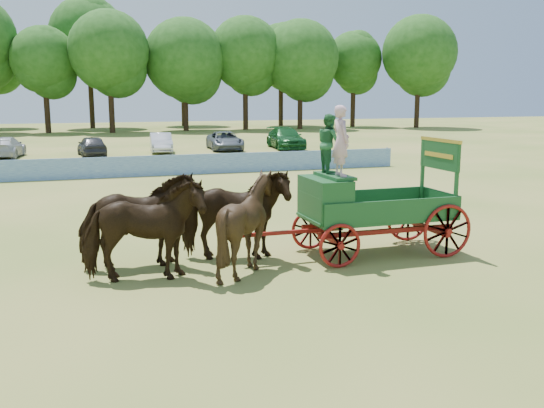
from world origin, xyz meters
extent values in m
plane|color=#A7904B|center=(0.00, 0.00, 0.00)|extent=(160.00, 160.00, 0.00)
imported|color=black|center=(-4.16, 0.08, 1.16)|extent=(2.87, 1.55, 2.32)
imported|color=black|center=(-4.16, 1.18, 1.16)|extent=(2.76, 1.29, 2.32)
imported|color=black|center=(-1.76, 0.08, 1.16)|extent=(2.29, 2.08, 2.32)
imported|color=black|center=(-1.76, 1.18, 1.16)|extent=(2.97, 1.90, 2.32)
cube|color=maroon|center=(0.44, 0.63, 0.60)|extent=(0.12, 2.00, 0.12)
cube|color=maroon|center=(3.44, 0.63, 0.60)|extent=(0.12, 2.00, 0.12)
cube|color=maroon|center=(1.94, 0.08, 0.72)|extent=(3.80, 0.10, 0.12)
cube|color=maroon|center=(1.94, 1.18, 0.72)|extent=(3.80, 0.10, 0.12)
cube|color=maroon|center=(-0.46, 0.63, 0.75)|extent=(2.80, 0.09, 0.09)
cube|color=#1B5228|center=(1.94, 0.63, 1.00)|extent=(3.80, 1.80, 0.10)
cube|color=#1B5228|center=(1.94, -0.25, 1.30)|extent=(3.80, 0.06, 0.55)
cube|color=#1B5228|center=(1.94, 1.51, 1.30)|extent=(3.80, 0.06, 0.55)
cube|color=#1B5228|center=(3.82, 0.63, 1.30)|extent=(0.06, 1.80, 0.55)
cube|color=#1B5228|center=(0.44, 0.63, 1.55)|extent=(0.85, 1.70, 1.05)
cube|color=#1B5228|center=(0.69, 0.63, 2.12)|extent=(0.55, 1.50, 0.08)
cube|color=#1B5228|center=(0.06, 0.63, 1.35)|extent=(0.10, 1.60, 0.65)
cube|color=#1B5228|center=(0.24, 0.63, 1.05)|extent=(0.55, 1.60, 0.06)
cube|color=#1B5228|center=(3.74, -0.17, 1.95)|extent=(0.08, 0.08, 1.80)
cube|color=#1B5228|center=(3.74, 1.43, 1.95)|extent=(0.08, 0.08, 1.80)
cube|color=#1B5228|center=(3.74, 0.63, 2.55)|extent=(0.07, 1.75, 0.75)
cube|color=gold|center=(3.74, 0.63, 2.95)|extent=(0.08, 1.80, 0.09)
cube|color=gold|center=(3.70, 0.63, 2.55)|extent=(0.02, 1.30, 0.12)
torus|color=maroon|center=(0.44, -0.32, 0.55)|extent=(1.09, 0.09, 1.09)
torus|color=maroon|center=(0.44, 1.58, 0.55)|extent=(1.09, 0.09, 1.09)
torus|color=maroon|center=(3.44, -0.32, 0.70)|extent=(1.39, 0.09, 1.39)
torus|color=maroon|center=(3.44, 1.58, 0.70)|extent=(1.39, 0.09, 1.39)
imported|color=#D1A0AF|center=(0.69, 0.28, 3.02)|extent=(0.41, 0.63, 1.73)
imported|color=#286B38|center=(0.69, 0.98, 2.91)|extent=(0.57, 0.73, 1.50)
cube|color=#1C4898|center=(-1.00, 18.00, 0.53)|extent=(26.00, 0.08, 1.05)
imported|color=silver|center=(-9.80, 30.20, 0.69)|extent=(2.49, 4.97, 1.38)
imported|color=#333338|center=(-4.32, 29.48, 0.69)|extent=(2.00, 4.20, 1.39)
imported|color=silver|center=(0.49, 30.66, 0.70)|extent=(1.84, 4.34, 1.39)
imported|color=slate|center=(5.33, 31.16, 0.69)|extent=(2.67, 5.13, 1.38)
imported|color=#144C1E|center=(10.12, 30.96, 0.79)|extent=(2.74, 5.64, 1.58)
cylinder|color=#382314|center=(-7.97, 56.86, 2.12)|extent=(0.60, 0.60, 4.24)
sphere|color=#1B4913|center=(-7.97, 56.86, 7.82)|extent=(6.95, 6.95, 6.95)
cylinder|color=#382314|center=(-1.36, 54.91, 2.37)|extent=(0.60, 0.60, 4.74)
sphere|color=#1B4913|center=(-1.36, 54.91, 8.73)|extent=(8.51, 8.51, 8.51)
cylinder|color=#382314|center=(6.90, 56.11, 2.19)|extent=(0.60, 0.60, 4.38)
sphere|color=#1B4913|center=(6.90, 56.11, 8.07)|extent=(9.11, 9.11, 9.11)
cylinder|color=#382314|center=(14.00, 56.15, 2.41)|extent=(0.60, 0.60, 4.83)
sphere|color=#1B4913|center=(14.00, 56.15, 8.89)|extent=(8.33, 8.33, 8.33)
cylinder|color=#382314|center=(20.57, 55.38, 2.26)|extent=(0.60, 0.60, 4.52)
sphere|color=#1B4913|center=(20.57, 55.38, 8.33)|extent=(9.06, 9.06, 9.06)
cylinder|color=#382314|center=(28.81, 58.02, 2.30)|extent=(0.60, 0.60, 4.60)
sphere|color=#1B4913|center=(28.81, 58.02, 8.47)|extent=(7.02, 7.02, 7.02)
cylinder|color=#382314|center=(35.43, 53.51, 2.48)|extent=(0.60, 0.60, 4.96)
sphere|color=#1B4913|center=(35.43, 53.51, 9.14)|extent=(9.13, 9.13, 9.13)
cylinder|color=#382314|center=(-3.08, 65.03, 3.01)|extent=(0.60, 0.60, 6.03)
sphere|color=#1B4913|center=(-3.08, 65.03, 11.10)|extent=(9.19, 9.19, 9.19)
cylinder|color=#382314|center=(8.59, 66.87, 2.41)|extent=(0.60, 0.60, 4.83)
sphere|color=#1B4913|center=(8.59, 66.87, 8.89)|extent=(8.15, 8.15, 8.15)
cylinder|color=#382314|center=(20.85, 63.25, 2.55)|extent=(0.60, 0.60, 5.09)
sphere|color=#1B4913|center=(20.85, 63.25, 9.39)|extent=(7.61, 7.61, 7.61)
camera|label=1|loc=(-5.54, -13.25, 4.15)|focal=40.00mm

